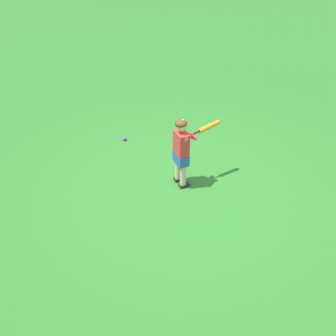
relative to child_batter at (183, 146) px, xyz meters
The scene contains 3 objects.
ground_plane 0.66m from the child_batter, 130.14° to the left, with size 40.00×40.00×0.00m, color #2D7528.
child_batter is the anchor object (origin of this frame).
play_ball_near_batter 1.72m from the child_batter, 13.74° to the right, with size 0.07×0.07×0.07m, color purple.
Camera 1 is at (-2.56, 3.59, 3.42)m, focal length 40.12 mm.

